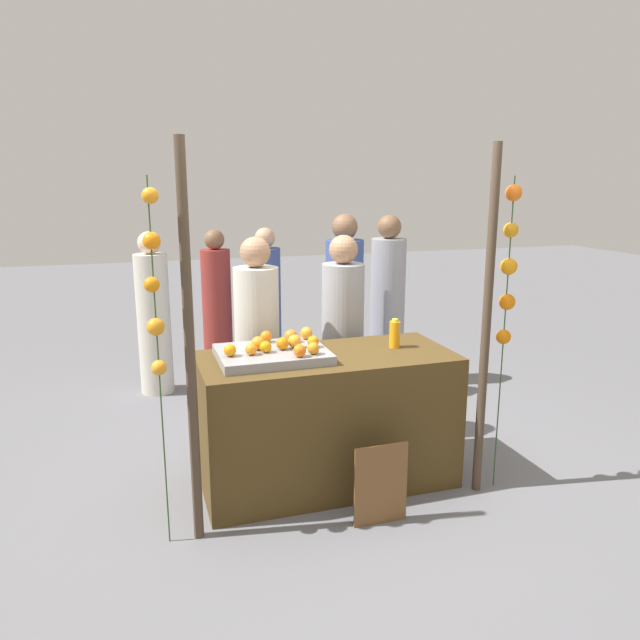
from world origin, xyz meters
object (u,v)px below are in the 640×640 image
(vendor_left, at_px, (258,355))
(vendor_right, at_px, (343,346))
(orange_1, at_px, (266,347))
(orange_0, at_px, (266,337))
(juice_bottle, at_px, (395,334))
(chalkboard_sign, at_px, (380,485))
(stall_counter, at_px, (327,419))

(vendor_left, distance_m, vendor_right, 0.67)
(orange_1, relative_size, vendor_right, 0.05)
(orange_0, relative_size, juice_bottle, 0.39)
(juice_bottle, relative_size, vendor_right, 0.12)
(orange_1, relative_size, juice_bottle, 0.37)
(chalkboard_sign, bearing_deg, vendor_right, 80.69)
(stall_counter, relative_size, vendor_right, 1.03)
(orange_0, height_order, orange_1, orange_0)
(orange_0, relative_size, orange_1, 1.05)
(orange_1, bearing_deg, vendor_right, 41.83)
(vendor_right, bearing_deg, juice_bottle, -75.84)
(orange_0, bearing_deg, vendor_left, 87.17)
(orange_0, bearing_deg, juice_bottle, -11.73)
(stall_counter, relative_size, orange_1, 22.55)
(vendor_left, bearing_deg, juice_bottle, -34.39)
(juice_bottle, distance_m, vendor_left, 1.03)
(juice_bottle, bearing_deg, vendor_right, 104.16)
(stall_counter, xyz_separation_m, chalkboard_sign, (0.14, -0.59, -0.20))
(orange_1, xyz_separation_m, vendor_right, (0.75, 0.67, -0.24))
(orange_0, xyz_separation_m, vendor_right, (0.69, 0.43, -0.24))
(juice_bottle, distance_m, vendor_right, 0.67)
(orange_0, bearing_deg, chalkboard_sign, -58.66)
(stall_counter, bearing_deg, chalkboard_sign, -76.97)
(stall_counter, distance_m, juice_bottle, 0.73)
(orange_1, bearing_deg, orange_0, 76.49)
(chalkboard_sign, xyz_separation_m, vendor_left, (-0.47, 1.19, 0.50))
(stall_counter, bearing_deg, vendor_left, 118.94)
(chalkboard_sign, bearing_deg, stall_counter, 103.03)
(orange_0, distance_m, chalkboard_sign, 1.20)
(stall_counter, height_order, orange_0, orange_0)
(chalkboard_sign, xyz_separation_m, vendor_right, (0.20, 1.24, 0.50))
(vendor_left, xyz_separation_m, vendor_right, (0.67, 0.04, -0.00))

